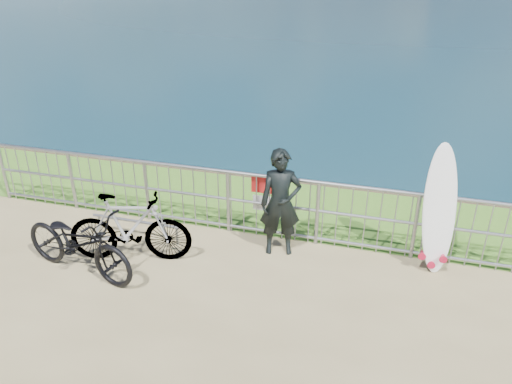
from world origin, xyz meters
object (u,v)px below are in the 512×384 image
(bicycle_near, at_px, (78,242))
(surfer, at_px, (281,203))
(surfboard, at_px, (439,214))
(bicycle_far, at_px, (130,228))

(bicycle_near, bearing_deg, surfer, -50.52)
(surfboard, height_order, bicycle_far, surfboard)
(surfer, xyz_separation_m, surfboard, (2.30, 0.22, 0.04))
(surfer, distance_m, surfboard, 2.31)
(surfboard, height_order, bicycle_near, surfboard)
(surfer, bearing_deg, bicycle_near, -168.28)
(surfboard, distance_m, bicycle_far, 4.57)
(surfer, distance_m, bicycle_near, 3.03)
(surfer, relative_size, bicycle_far, 0.92)
(surfer, bearing_deg, surfboard, -10.35)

